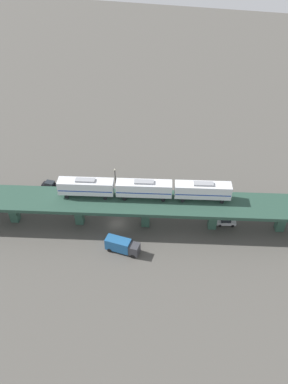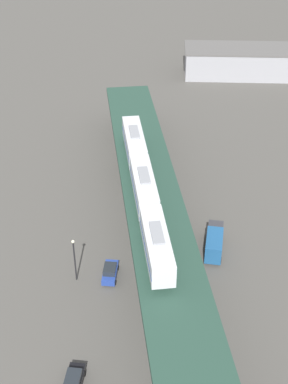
% 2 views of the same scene
% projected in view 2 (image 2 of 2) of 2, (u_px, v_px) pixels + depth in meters
% --- Properties ---
extents(ground_plane, '(400.00, 400.00, 0.00)m').
position_uv_depth(ground_plane, '(159.00, 265.00, 75.23)').
color(ground_plane, '#4C4944').
extents(elevated_viaduct, '(28.71, 91.56, 6.94)m').
position_uv_depth(elevated_viaduct, '(160.00, 233.00, 71.68)').
color(elevated_viaduct, '#244135').
rests_on(elevated_viaduct, ground).
extents(subway_train, '(11.03, 36.89, 4.45)m').
position_uv_depth(subway_train, '(144.00, 186.00, 74.64)').
color(subway_train, silver).
rests_on(subway_train, elevated_viaduct).
extents(street_car_blue, '(2.02, 4.43, 1.89)m').
position_uv_depth(street_car_blue, '(110.00, 272.00, 72.75)').
color(street_car_blue, '#233D93').
rests_on(street_car_blue, ground).
extents(street_car_black, '(1.99, 4.42, 1.89)m').
position_uv_depth(street_car_black, '(74.00, 381.00, 58.58)').
color(street_car_black, black).
rests_on(street_car_black, ground).
extents(street_car_silver, '(2.84, 4.71, 1.89)m').
position_uv_depth(street_car_silver, '(134.00, 167.00, 94.75)').
color(street_car_silver, '#B7BABF').
rests_on(street_car_silver, ground).
extents(delivery_truck, '(2.75, 7.33, 3.20)m').
position_uv_depth(delivery_truck, '(214.00, 242.00, 76.66)').
color(delivery_truck, '#333338').
rests_on(delivery_truck, ground).
extents(street_lamp, '(0.44, 0.44, 6.94)m').
position_uv_depth(street_lamp, '(74.00, 257.00, 70.51)').
color(street_lamp, black).
rests_on(street_lamp, ground).
extents(warehouse_building, '(29.12, 11.89, 6.80)m').
position_uv_depth(warehouse_building, '(243.00, 61.00, 129.67)').
color(warehouse_building, '#99999E').
rests_on(warehouse_building, ground).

